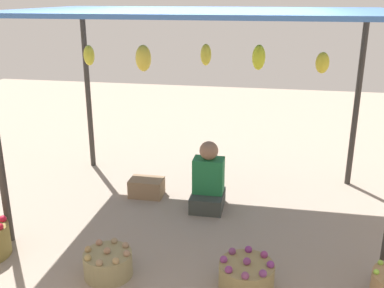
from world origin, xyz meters
TOP-DOWN VIEW (x-y plane):
  - ground_plane at (0.00, 0.00)m, footprint 14.00×14.00m
  - market_stall_structure at (-0.00, -0.00)m, footprint 3.77×2.37m
  - vendor_person at (0.07, 0.04)m, footprint 0.36×0.44m
  - basket_potatoes at (-0.57, -1.40)m, footprint 0.42×0.42m
  - basket_purple_onions at (0.61, -1.35)m, footprint 0.46×0.46m
  - wooden_crate_near_vendor at (-0.70, 0.20)m, footprint 0.40×0.27m

SIDE VIEW (x-z plane):
  - ground_plane at x=0.00m, z-range 0.00..0.00m
  - wooden_crate_near_vendor at x=-0.70m, z-range 0.00..0.22m
  - basket_potatoes at x=-0.57m, z-range -0.02..0.25m
  - basket_purple_onions at x=0.61m, z-range -0.02..0.25m
  - vendor_person at x=0.07m, z-range -0.09..0.69m
  - market_stall_structure at x=0.00m, z-range 0.93..3.10m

